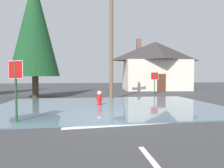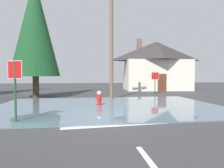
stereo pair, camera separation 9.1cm
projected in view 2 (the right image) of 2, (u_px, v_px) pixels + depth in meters
The scene contains 9 objects.
ground_plane at pixel (108, 117), 9.10m from camera, with size 80.00×80.00×0.10m, color #38383A.
flood_puddle at pixel (109, 106), 11.76m from camera, with size 12.97×8.88×0.05m, color slate.
lane_stop_bar at pixel (117, 125), 7.31m from camera, with size 3.98×0.30×0.01m, color silver.
stop_sign_near at pixel (15, 79), 7.64m from camera, with size 0.61×0.34×2.38m.
fire_hydrant at pixel (99, 98), 12.06m from camera, with size 0.45×0.38×0.89m.
utility_pole at pixel (111, 42), 15.12m from camera, with size 1.60×0.28×8.30m.
stop_sign_far at pixel (155, 78), 19.76m from camera, with size 0.70×0.24×2.14m.
house at pixel (156, 65), 25.48m from camera, with size 8.70×6.21×6.55m.
pine_tree_mid_left at pixel (35, 27), 16.24m from camera, with size 3.90×3.90×9.75m.
Camera 2 is at (-1.11, -8.96, 1.81)m, focal length 32.36 mm.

